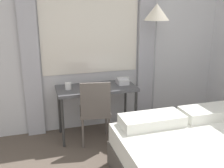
% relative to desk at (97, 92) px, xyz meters
% --- Properties ---
extents(wall_back_with_window, '(4.97, 0.13, 2.70)m').
position_rel_desk_xyz_m(wall_back_with_window, '(0.06, 0.33, 0.70)').
color(wall_back_with_window, silver).
rests_on(wall_back_with_window, ground_plane).
extents(desk, '(1.09, 0.51, 0.72)m').
position_rel_desk_xyz_m(desk, '(0.00, 0.00, 0.00)').
color(desk, '#4C4C51').
rests_on(desk, ground_plane).
extents(desk_chair, '(0.46, 0.46, 0.89)m').
position_rel_desk_xyz_m(desk_chair, '(-0.08, -0.25, -0.14)').
color(desk_chair, '#59514C').
rests_on(desk_chair, ground_plane).
extents(standing_lamp, '(0.34, 0.34, 1.83)m').
position_rel_desk_xyz_m(standing_lamp, '(0.85, -0.03, 0.86)').
color(standing_lamp, '#4C4C51').
rests_on(standing_lamp, ground_plane).
extents(telephone, '(0.17, 0.19, 0.10)m').
position_rel_desk_xyz_m(telephone, '(0.39, 0.03, 0.11)').
color(telephone, silver).
rests_on(telephone, desk).
extents(book, '(0.23, 0.19, 0.02)m').
position_rel_desk_xyz_m(book, '(-0.09, 0.03, 0.08)').
color(book, maroon).
rests_on(book, desk).
extents(mug, '(0.08, 0.08, 0.09)m').
position_rel_desk_xyz_m(mug, '(-0.39, 0.01, 0.11)').
color(mug, white).
rests_on(mug, desk).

